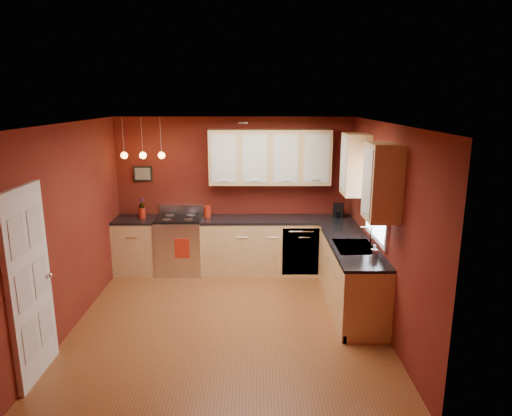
{
  "coord_description": "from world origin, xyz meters",
  "views": [
    {
      "loc": [
        0.35,
        -5.57,
        2.89
      ],
      "look_at": [
        0.37,
        1.0,
        1.31
      ],
      "focal_mm": 32.0,
      "sensor_mm": 36.0,
      "label": 1
    }
  ],
  "objects_px": {
    "sink": "(354,248)",
    "red_canister": "(207,211)",
    "coffee_maker": "(338,211)",
    "soap_pump": "(374,251)",
    "gas_range": "(180,244)"
  },
  "relations": [
    {
      "from": "sink",
      "to": "gas_range",
      "type": "bearing_deg",
      "value": 150.22
    },
    {
      "from": "red_canister",
      "to": "sink",
      "type": "bearing_deg",
      "value": -36.34
    },
    {
      "from": "gas_range",
      "to": "soap_pump",
      "type": "distance_m",
      "value": 3.43
    },
    {
      "from": "sink",
      "to": "red_canister",
      "type": "distance_m",
      "value": 2.67
    },
    {
      "from": "coffee_maker",
      "to": "soap_pump",
      "type": "xyz_separation_m",
      "value": [
        0.1,
        -1.98,
        -0.03
      ]
    },
    {
      "from": "sink",
      "to": "coffee_maker",
      "type": "bearing_deg",
      "value": 88.15
    },
    {
      "from": "red_canister",
      "to": "coffee_maker",
      "type": "bearing_deg",
      "value": -1.25
    },
    {
      "from": "soap_pump",
      "to": "gas_range",
      "type": "bearing_deg",
      "value": 144.95
    },
    {
      "from": "gas_range",
      "to": "red_canister",
      "type": "bearing_deg",
      "value": 9.94
    },
    {
      "from": "gas_range",
      "to": "sink",
      "type": "xyz_separation_m",
      "value": [
        2.62,
        -1.5,
        0.43
      ]
    },
    {
      "from": "sink",
      "to": "soap_pump",
      "type": "relative_size",
      "value": 4.23
    },
    {
      "from": "sink",
      "to": "soap_pump",
      "type": "xyz_separation_m",
      "value": [
        0.15,
        -0.44,
        0.11
      ]
    },
    {
      "from": "soap_pump",
      "to": "coffee_maker",
      "type": "bearing_deg",
      "value": 92.81
    },
    {
      "from": "gas_range",
      "to": "coffee_maker",
      "type": "height_order",
      "value": "coffee_maker"
    },
    {
      "from": "red_canister",
      "to": "soap_pump",
      "type": "distance_m",
      "value": 3.06
    }
  ]
}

